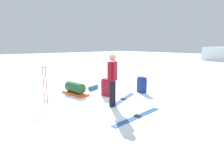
# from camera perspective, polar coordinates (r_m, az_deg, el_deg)

# --- Properties ---
(ground_plane) EXTENTS (80.00, 80.00, 0.00)m
(ground_plane) POSITION_cam_1_polar(r_m,az_deg,el_deg) (6.37, 0.00, -6.17)
(ground_plane) COLOR white
(skier_standing) EXTENTS (0.36, 0.51, 1.70)m
(skier_standing) POSITION_cam_1_polar(r_m,az_deg,el_deg) (5.98, 0.15, 2.07)
(skier_standing) COLOR black
(skier_standing) RESTS_ON ground_plane
(ski_pair_near) EXTENTS (0.88, 1.84, 0.05)m
(ski_pair_near) POSITION_cam_1_polar(r_m,az_deg,el_deg) (6.90, 3.43, -4.66)
(ski_pair_near) COLOR #2A54A4
(ski_pair_near) RESTS_ON ground_plane
(ski_pair_far) EXTENTS (0.28, 1.95, 0.05)m
(ski_pair_far) POSITION_cam_1_polar(r_m,az_deg,el_deg) (5.35, 7.74, -9.74)
(ski_pair_far) COLOR #275FA7
(ski_pair_far) RESTS_ON ground_plane
(backpack_large_dark) EXTENTS (0.45, 0.40, 0.66)m
(backpack_large_dark) POSITION_cam_1_polar(r_m,az_deg,el_deg) (7.94, 9.01, -0.29)
(backpack_large_dark) COLOR navy
(backpack_large_dark) RESTS_ON ground_plane
(backpack_bright) EXTENTS (0.40, 0.30, 0.68)m
(backpack_bright) POSITION_cam_1_polar(r_m,az_deg,el_deg) (7.30, -1.59, -1.11)
(backpack_bright) COLOR maroon
(backpack_bright) RESTS_ON ground_plane
(ski_poles_planted_near) EXTENTS (0.21, 0.11, 1.27)m
(ski_poles_planted_near) POSITION_cam_1_polar(r_m,az_deg,el_deg) (6.73, -19.71, 0.31)
(ski_poles_planted_near) COLOR maroon
(ski_poles_planted_near) RESTS_ON ground_plane
(gear_sled) EXTENTS (1.29, 0.57, 0.49)m
(gear_sled) POSITION_cam_1_polar(r_m,az_deg,el_deg) (7.71, -11.12, -1.47)
(gear_sled) COLOR #E5511C
(gear_sled) RESTS_ON ground_plane
(sleeping_mat_rolled) EXTENTS (0.34, 0.58, 0.18)m
(sleeping_mat_rolled) POSITION_cam_1_polar(r_m,az_deg,el_deg) (8.46, -5.68, -1.07)
(sleeping_mat_rolled) COLOR #2B6986
(sleeping_mat_rolled) RESTS_ON ground_plane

